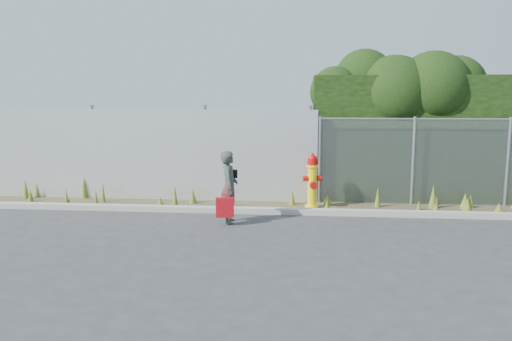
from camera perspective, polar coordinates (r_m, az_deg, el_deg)
The scene contains 10 objects.
ground at distance 9.09m, azimuth 1.07°, elevation -7.60°, with size 80.00×80.00×0.00m, color #353538.
curb at distance 10.82m, azimuth 1.79°, elevation -4.63°, with size 16.00×0.22×0.12m, color #9D988D.
weed_strip at distance 11.40m, azimuth 4.67°, elevation -3.65°, with size 16.00×1.24×0.54m.
corrugated_fence at distance 12.43m, azimuth -12.95°, elevation 1.77°, with size 8.50×0.21×2.30m.
chainlink_fence at distance 12.34m, azimuth 22.28°, elevation 0.96°, with size 6.50×0.07×2.05m.
hedge at distance 13.24m, azimuth 21.62°, elevation 5.70°, with size 7.39×2.07×3.69m.
fire_hydrant at distance 11.27m, azimuth 6.44°, elevation -1.29°, with size 0.42×0.38×1.26m.
woman at distance 9.95m, azimuth -3.10°, elevation -1.90°, with size 0.53×0.35×1.45m, color #0F6053.
red_tote_bag at distance 9.77m, azimuth -3.58°, elevation -4.22°, with size 0.35×0.13×0.46m.
black_shoulder_bag at distance 10.08m, azimuth -2.78°, elevation -0.37°, with size 0.22×0.09×0.17m.
Camera 1 is at (0.64, -8.71, 2.54)m, focal length 35.00 mm.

